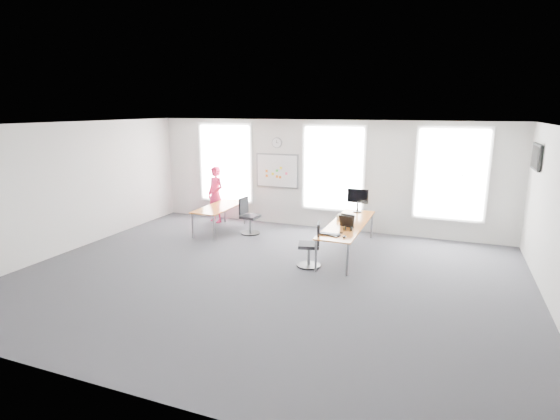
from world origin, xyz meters
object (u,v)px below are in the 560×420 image
at_px(desk_right, 347,225).
at_px(keyboard, 329,234).
at_px(desk_left, 220,208).
at_px(chair_left, 248,218).
at_px(person, 216,194).
at_px(headphones, 348,228).
at_px(monitor, 358,198).
at_px(chair_right, 312,247).

xyz_separation_m(desk_right, keyboard, (-0.15, -1.06, 0.06)).
distance_m(desk_left, chair_left, 0.87).
bearing_deg(desk_left, person, 125.04).
bearing_deg(desk_left, headphones, -17.60).
xyz_separation_m(chair_left, keyboard, (2.69, -1.72, 0.30)).
bearing_deg(monitor, keyboard, -88.89).
xyz_separation_m(desk_left, keyboard, (3.54, -1.68, 0.10)).
xyz_separation_m(desk_left, person, (-0.58, 0.83, 0.20)).
height_order(chair_right, chair_left, chair_left).
bearing_deg(desk_right, keyboard, -97.96).
relative_size(desk_left, chair_right, 1.95).
distance_m(chair_left, person, 1.68).
xyz_separation_m(desk_left, monitor, (3.67, 0.58, 0.44)).
height_order(chair_right, keyboard, chair_right).
bearing_deg(headphones, chair_left, 176.20).
relative_size(desk_right, headphones, 15.54).
xyz_separation_m(desk_right, person, (-4.27, 1.45, 0.16)).
relative_size(desk_left, person, 1.14).
distance_m(keyboard, headphones, 0.55).
xyz_separation_m(keyboard, headphones, (0.29, 0.47, 0.04)).
xyz_separation_m(chair_left, person, (-1.43, 0.79, 0.40)).
distance_m(chair_right, keyboard, 0.48).
distance_m(desk_left, keyboard, 3.92).
height_order(chair_right, headphones, chair_right).
bearing_deg(desk_left, keyboard, -25.39).
relative_size(desk_right, desk_left, 1.56).
relative_size(desk_right, person, 1.77).
bearing_deg(person, desk_left, -32.19).
height_order(desk_right, headphones, headphones).
relative_size(headphones, monitor, 0.31).
height_order(chair_right, monitor, monitor).
bearing_deg(chair_right, chair_left, -142.09).
bearing_deg(headphones, chair_right, -121.08).
bearing_deg(monitor, desk_right, -84.64).
distance_m(desk_right, keyboard, 1.07).
xyz_separation_m(desk_left, headphones, (3.83, -1.22, 0.13)).
height_order(desk_left, keyboard, keyboard).
bearing_deg(person, monitor, 19.44).
bearing_deg(headphones, keyboard, -102.50).
bearing_deg(headphones, desk_left, -178.56).
xyz_separation_m(person, headphones, (4.41, -2.04, -0.06)).
relative_size(keyboard, monitor, 0.76).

